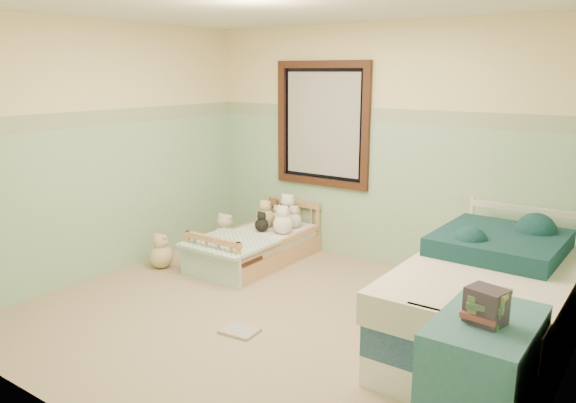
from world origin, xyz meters
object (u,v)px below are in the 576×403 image
Objects in this scene: twin_bed_frame at (488,333)px; dresser at (482,386)px; toddler_bed_frame at (257,253)px; floor_book at (240,331)px; plush_floor_cream at (225,237)px; plush_floor_tan at (161,256)px; red_pillow at (239,267)px.

twin_bed_frame is 2.74× the size of dresser.
toddler_bed_frame reaches higher than floor_book.
plush_floor_cream reaches higher than toddler_bed_frame.
toddler_bed_frame is 1.01m from plush_floor_tan.
dresser is at bearing -15.35° from plush_floor_tan.
red_pillow is at bearing 15.85° from plush_floor_tan.
plush_floor_tan is 3.31m from twin_bed_frame.
red_pillow is at bearing -40.40° from plush_floor_cream.
plush_floor_cream is at bearing 139.60° from red_pillow.
plush_floor_tan reaches higher than red_pillow.
dresser reaches higher than red_pillow.
floor_book is at bearing -45.44° from plush_floor_cream.
dresser is at bearing -76.24° from twin_bed_frame.
plush_floor_cream is 0.87m from plush_floor_tan.
toddler_bed_frame is at bearing -12.48° from plush_floor_cream.
twin_bed_frame is 1.90m from floor_book.
toddler_bed_frame is at bearing 108.07° from red_pillow.
plush_floor_tan is 0.89m from red_pillow.
toddler_bed_frame is 0.58m from plush_floor_cream.
dresser is (2.91, -1.73, 0.29)m from toddler_bed_frame.
plush_floor_cream is 0.80× the size of red_pillow.
toddler_bed_frame is 1.71m from floor_book.
plush_floor_tan is 0.88× the size of floor_book.
toddler_bed_frame is 0.52m from red_pillow.
dresser is 2.72× the size of floor_book.
twin_bed_frame is 2.45m from red_pillow.
toddler_bed_frame is 2.66m from twin_bed_frame.
dresser is 2.02m from floor_book.
dresser reaches higher than toddler_bed_frame.
floor_book is (1.64, -0.68, -0.11)m from plush_floor_tan.
plush_floor_tan is at bearing -133.26° from toddler_bed_frame.
dresser is at bearing -30.69° from toddler_bed_frame.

